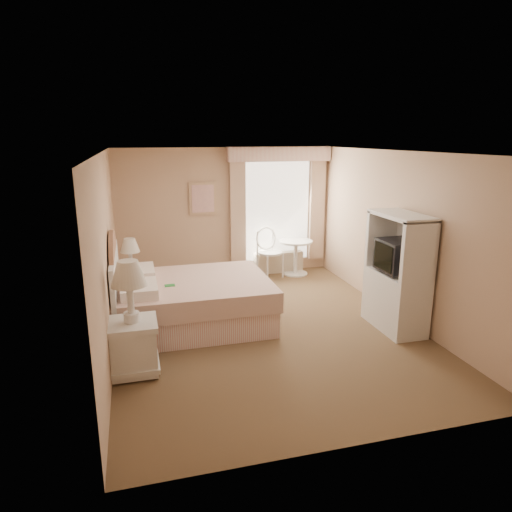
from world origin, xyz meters
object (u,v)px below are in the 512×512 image
object	(u,v)px
bed	(184,300)
cafe_chair	(268,248)
armoire	(397,282)
nightstand_far	(132,278)
nightstand_near	(133,333)
round_table	(296,252)

from	to	relation	value
bed	cafe_chair	distance (m)	2.75
bed	armoire	size ratio (longest dim) A/B	1.35
nightstand_far	cafe_chair	distance (m)	2.73
bed	cafe_chair	bearing A→B (deg)	46.71
nightstand_far	cafe_chair	xyz separation A→B (m)	(2.61, 0.79, 0.16)
nightstand_far	cafe_chair	world-z (taller)	nightstand_far
nightstand_far	armoire	distance (m)	4.23
nightstand_near	nightstand_far	distance (m)	2.49
nightstand_near	nightstand_far	bearing A→B (deg)	90.00
cafe_chair	armoire	distance (m)	3.09
nightstand_far	round_table	xyz separation A→B (m)	(3.18, 0.77, 0.06)
bed	round_table	distance (m)	3.15
bed	armoire	distance (m)	3.08
nightstand_far	armoire	xyz separation A→B (m)	(3.65, -2.11, 0.29)
bed	nightstand_near	size ratio (longest dim) A/B	1.68
nightstand_near	armoire	world-z (taller)	armoire
nightstand_near	armoire	size ratio (longest dim) A/B	0.80
bed	nightstand_near	xyz separation A→B (m)	(-0.73, -1.28, 0.13)
nightstand_near	nightstand_far	xyz separation A→B (m)	(0.00, 2.49, -0.10)
bed	cafe_chair	xyz separation A→B (m)	(1.88, 2.00, 0.19)
round_table	cafe_chair	distance (m)	0.58
nightstand_near	cafe_chair	xyz separation A→B (m)	(2.61, 3.28, 0.06)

